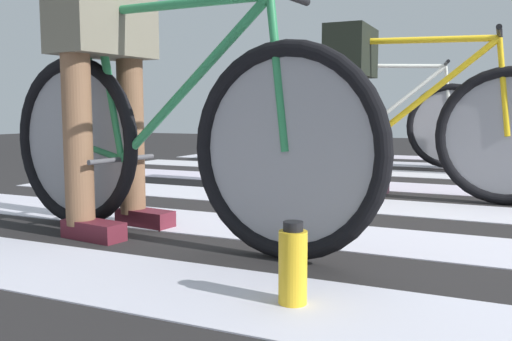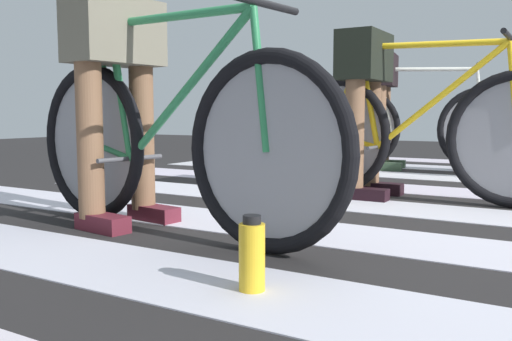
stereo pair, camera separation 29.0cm
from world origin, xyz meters
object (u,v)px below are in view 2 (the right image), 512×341
object	(u,v)px
bicycle_1_of_4	(166,140)
cyclist_4_of_4	(383,95)
water_bottle	(252,256)
cyclist_2_of_4	(365,91)
cyclist_1_of_4	(116,80)
bicycle_2_of_4	(417,133)
bicycle_4_of_4	(418,126)

from	to	relation	value
bicycle_1_of_4	cyclist_4_of_4	xyz separation A→B (m)	(-0.08, 3.03, 0.27)
cyclist_4_of_4	water_bottle	world-z (taller)	cyclist_4_of_4
bicycle_1_of_4	cyclist_2_of_4	world-z (taller)	cyclist_2_of_4
cyclist_4_of_4	cyclist_2_of_4	bearing A→B (deg)	-85.43
cyclist_4_of_4	cyclist_1_of_4	bearing A→B (deg)	-104.15
bicycle_2_of_4	cyclist_2_of_4	size ratio (longest dim) A/B	1.81
cyclist_1_of_4	cyclist_2_of_4	world-z (taller)	cyclist_1_of_4
cyclist_1_of_4	water_bottle	bearing A→B (deg)	-18.94
bicycle_4_of_4	cyclist_4_of_4	distance (m)	0.41
bicycle_4_of_4	cyclist_4_of_4	bearing A→B (deg)	-180.00
bicycle_2_of_4	cyclist_1_of_4	bearing A→B (deg)	-125.38
bicycle_1_of_4	bicycle_2_of_4	xyz separation A→B (m)	(0.65, 1.38, 0.00)
water_bottle	cyclist_2_of_4	bearing A→B (deg)	100.50
bicycle_1_of_4	bicycle_4_of_4	bearing A→B (deg)	93.44
bicycle_2_of_4	bicycle_4_of_4	bearing A→B (deg)	104.21
bicycle_1_of_4	water_bottle	bearing A→B (deg)	-25.98
bicycle_2_of_4	water_bottle	xyz separation A→B (m)	(0.03, -1.84, -0.28)
bicycle_2_of_4	water_bottle	distance (m)	1.86
cyclist_1_of_4	cyclist_2_of_4	xyz separation A→B (m)	(0.65, 1.34, -0.01)
bicycle_1_of_4	bicycle_2_of_4	world-z (taller)	same
bicycle_2_of_4	bicycle_4_of_4	distance (m)	1.75
bicycle_2_of_4	bicycle_4_of_4	size ratio (longest dim) A/B	1.01
cyclist_2_of_4	bicycle_4_of_4	distance (m)	1.72
cyclist_2_of_4	cyclist_1_of_4	bearing A→B (deg)	-115.61
water_bottle	cyclist_4_of_4	bearing A→B (deg)	102.30
cyclist_1_of_4	bicycle_2_of_4	xyz separation A→B (m)	(0.96, 1.34, -0.25)
cyclist_1_of_4	cyclist_4_of_4	xyz separation A→B (m)	(0.23, 2.99, 0.02)
bicycle_1_of_4	water_bottle	xyz separation A→B (m)	(0.68, -0.46, -0.28)
bicycle_1_of_4	cyclist_4_of_4	size ratio (longest dim) A/B	1.71
cyclist_1_of_4	cyclist_4_of_4	distance (m)	3.00
bicycle_1_of_4	cyclist_2_of_4	distance (m)	1.45
cyclist_4_of_4	bicycle_1_of_4	bearing A→B (deg)	-98.27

